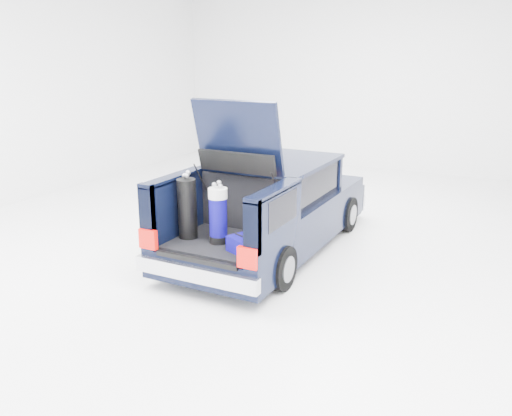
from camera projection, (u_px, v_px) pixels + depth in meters
The scene contains 6 objects.
ground at pixel (270, 249), 8.80m from camera, with size 14.00×14.00×0.00m, color white.
car at pixel (273, 207), 8.71m from camera, with size 1.87×4.65×2.47m.
red_suitcase at pixel (264, 221), 7.29m from camera, with size 0.39×0.27×0.62m.
black_golf_bag at pixel (187, 208), 7.39m from camera, with size 0.34×0.35×0.93m.
blue_golf_bag at pixel (218, 215), 7.21m from camera, with size 0.26×0.26×0.85m.
blue_duffel at pixel (244, 245), 6.92m from camera, with size 0.50×0.42×0.22m.
Camera 1 is at (3.58, -7.46, 3.08)m, focal length 38.00 mm.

